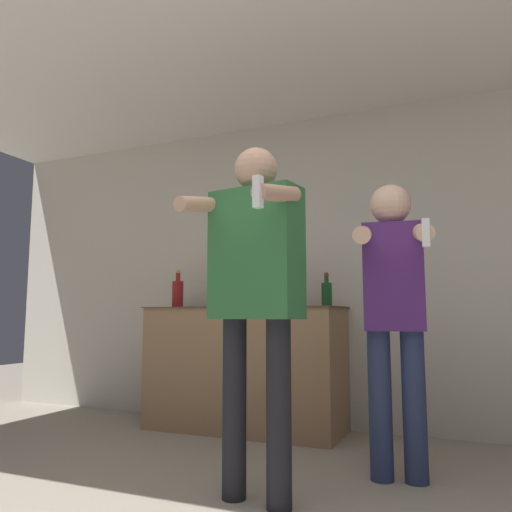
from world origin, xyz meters
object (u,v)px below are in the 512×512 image
(person_man_side, at_px, (394,302))
(bottle_tall_gin, at_px, (327,293))
(bottle_red_label, at_px, (229,290))
(bottle_green_wine, at_px, (299,289))
(person_woman_foreground, at_px, (255,280))
(bottle_clear_vodka, at_px, (178,293))
(bottle_dark_rum, at_px, (252,291))

(person_man_side, bearing_deg, bottle_tall_gin, 127.19)
(bottle_red_label, distance_m, bottle_green_wine, 0.59)
(bottle_red_label, bearing_deg, bottle_tall_gin, 0.00)
(person_woman_foreground, relative_size, person_man_side, 1.07)
(bottle_red_label, relative_size, person_woman_foreground, 0.20)
(bottle_clear_vodka, height_order, bottle_green_wine, bottle_green_wine)
(bottle_tall_gin, distance_m, person_man_side, 0.97)
(bottle_red_label, xyz_separation_m, bottle_green_wine, (0.59, 0.00, -0.00))
(bottle_red_label, height_order, person_woman_foreground, person_woman_foreground)
(bottle_green_wine, distance_m, person_man_side, 1.12)
(bottle_dark_rum, height_order, person_man_side, person_man_side)
(bottle_green_wine, bearing_deg, person_woman_foreground, -80.84)
(bottle_clear_vodka, xyz_separation_m, person_man_side, (1.88, -0.77, -0.12))
(bottle_dark_rum, distance_m, bottle_red_label, 0.20)
(person_woman_foreground, bearing_deg, bottle_clear_vodka, 133.56)
(bottle_tall_gin, distance_m, bottle_green_wine, 0.22)
(bottle_tall_gin, height_order, person_man_side, person_man_side)
(bottle_clear_vodka, relative_size, person_man_side, 0.20)
(bottle_dark_rum, distance_m, bottle_clear_vodka, 0.69)
(bottle_green_wine, height_order, person_man_side, person_man_side)
(bottle_tall_gin, xyz_separation_m, person_woman_foreground, (-0.00, -1.36, 0.01))
(bottle_green_wine, xyz_separation_m, person_woman_foreground, (0.22, -1.36, -0.03))
(bottle_red_label, xyz_separation_m, person_woman_foreground, (0.81, -1.36, -0.03))
(bottle_clear_vodka, height_order, person_man_side, person_man_side)
(bottle_clear_vodka, distance_m, bottle_green_wine, 1.07)
(bottle_green_wine, relative_size, person_woman_foreground, 0.19)
(bottle_tall_gin, height_order, person_woman_foreground, person_woman_foreground)
(bottle_green_wine, bearing_deg, person_man_side, -43.79)
(bottle_dark_rum, bearing_deg, bottle_clear_vodka, 180.00)
(person_woman_foreground, bearing_deg, person_man_side, 44.88)
(bottle_tall_gin, relative_size, bottle_red_label, 0.73)
(bottle_clear_vodka, bearing_deg, person_woman_foreground, -46.44)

